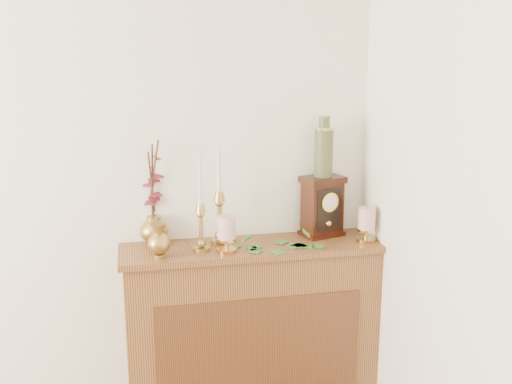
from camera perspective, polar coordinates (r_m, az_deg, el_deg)
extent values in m
cube|color=brown|center=(3.02, -0.32, -13.67)|extent=(1.20, 0.30, 0.90)
cube|color=brown|center=(2.91, 0.29, -15.80)|extent=(0.96, 0.01, 0.63)
cube|color=brown|center=(2.83, -0.34, -5.29)|extent=(1.24, 0.34, 0.03)
cylinder|color=tan|center=(2.74, -5.21, -5.45)|extent=(0.08, 0.08, 0.02)
sphere|color=tan|center=(2.74, -5.23, -4.89)|extent=(0.04, 0.04, 0.04)
cylinder|color=tan|center=(2.71, -5.26, -3.56)|extent=(0.02, 0.02, 0.13)
sphere|color=tan|center=(2.69, -5.29, -2.12)|extent=(0.03, 0.03, 0.03)
cone|color=tan|center=(2.69, -5.30, -1.54)|extent=(0.05, 0.05, 0.04)
cone|color=silver|center=(2.66, -5.37, 1.22)|extent=(0.02, 0.02, 0.24)
cylinder|color=tan|center=(2.84, -3.46, -4.73)|extent=(0.09, 0.09, 0.02)
sphere|color=tan|center=(2.83, -3.47, -4.11)|extent=(0.05, 0.05, 0.05)
cylinder|color=tan|center=(2.81, -3.49, -2.64)|extent=(0.02, 0.02, 0.15)
sphere|color=tan|center=(2.78, -3.52, -1.05)|extent=(0.04, 0.04, 0.04)
cone|color=tan|center=(2.78, -3.53, -0.40)|extent=(0.06, 0.06, 0.04)
cone|color=silver|center=(2.74, -3.57, 2.66)|extent=(0.02, 0.02, 0.27)
cylinder|color=tan|center=(2.68, -9.17, -6.03)|extent=(0.05, 0.05, 0.02)
sphere|color=tan|center=(2.66, -9.22, -4.86)|extent=(0.10, 0.10, 0.10)
cone|color=tan|center=(2.64, -9.27, -3.48)|extent=(0.07, 0.07, 0.05)
cylinder|color=tan|center=(2.88, -9.64, -4.74)|extent=(0.06, 0.06, 0.01)
ellipsoid|color=tan|center=(2.87, -9.68, -3.64)|extent=(0.14, 0.14, 0.12)
cylinder|color=tan|center=(2.85, -9.73, -2.52)|extent=(0.07, 0.07, 0.02)
cylinder|color=#472819|center=(2.82, -9.92, 0.74)|extent=(0.03, 0.09, 0.32)
cylinder|color=#472819|center=(2.81, -9.85, 1.03)|extent=(0.02, 0.07, 0.35)
cylinder|color=#472819|center=(2.81, -9.79, 1.32)|extent=(0.07, 0.11, 0.37)
cylinder|color=#C28B43|center=(2.73, -2.80, -5.56)|extent=(0.09, 0.09, 0.02)
cylinder|color=#C28B43|center=(2.72, -2.80, -5.01)|extent=(0.02, 0.02, 0.04)
cylinder|color=#C28B43|center=(2.71, -2.81, -4.53)|extent=(0.09, 0.09, 0.01)
cylinder|color=beige|center=(2.69, -2.82, -3.39)|extent=(0.08, 0.08, 0.10)
cylinder|color=#472819|center=(2.68, -2.84, -2.23)|extent=(0.00, 0.00, 0.01)
cylinder|color=#C28B43|center=(2.92, 10.42, -4.49)|extent=(0.09, 0.09, 0.02)
cylinder|color=#C28B43|center=(2.91, 10.44, -3.97)|extent=(0.02, 0.02, 0.04)
cylinder|color=#C28B43|center=(2.90, 10.46, -3.53)|extent=(0.09, 0.09, 0.01)
cylinder|color=beige|center=(2.88, 10.51, -2.46)|extent=(0.08, 0.08, 0.10)
cylinder|color=#472819|center=(2.87, 10.56, -1.39)|extent=(0.00, 0.00, 0.01)
cube|color=#35742C|center=(2.75, -2.84, -5.51)|extent=(0.07, 0.07, 0.00)
cube|color=#35742C|center=(2.78, -3.57, -5.28)|extent=(0.06, 0.07, 0.00)
cube|color=#35742C|center=(2.76, -3.28, -5.40)|extent=(0.06, 0.04, 0.00)
cube|color=#35742C|center=(2.81, 2.82, -5.03)|extent=(0.06, 0.07, 0.00)
cube|color=#35742C|center=(2.82, -0.72, -4.97)|extent=(0.06, 0.06, 0.00)
cube|color=#35742C|center=(2.79, 3.01, -5.22)|extent=(0.05, 0.06, 0.00)
cube|color=#35742C|center=(2.82, 1.78, -5.00)|extent=(0.06, 0.05, 0.00)
cube|color=#35742C|center=(2.87, 5.22, -4.71)|extent=(0.07, 0.07, 0.00)
cube|color=#35742C|center=(2.77, -2.93, -5.30)|extent=(0.07, 0.07, 0.00)
cube|color=#35742C|center=(2.79, 0.58, -5.17)|extent=(0.06, 0.07, 0.00)
cube|color=#35742C|center=(2.70, 0.54, -5.84)|extent=(0.06, 0.07, 0.00)
cube|color=#35742C|center=(2.69, -0.47, -5.87)|extent=(0.05, 0.06, 0.00)
cube|color=#35742C|center=(2.77, 3.38, -5.34)|extent=(0.06, 0.05, 0.00)
cube|color=#35742C|center=(2.72, -2.47, -4.54)|extent=(0.05, 0.06, 0.03)
cube|color=#35742C|center=(2.66, -0.83, -4.44)|extent=(0.06, 0.05, 0.03)
cube|color=#35742C|center=(2.78, 4.81, -3.92)|extent=(0.06, 0.04, 0.03)
cube|color=#33150A|center=(2.98, 6.24, -3.91)|extent=(0.23, 0.19, 0.02)
cube|color=#33150A|center=(2.94, 6.31, -1.53)|extent=(0.20, 0.16, 0.26)
cube|color=#33150A|center=(2.91, 6.38, 1.19)|extent=(0.23, 0.19, 0.03)
cube|color=black|center=(2.90, 6.98, -1.71)|extent=(0.13, 0.04, 0.21)
cylinder|color=gold|center=(2.88, 7.06, -0.97)|extent=(0.09, 0.04, 0.09)
cylinder|color=silver|center=(2.88, 7.06, -0.97)|extent=(0.07, 0.02, 0.07)
sphere|color=gold|center=(2.92, 6.91, -3.00)|extent=(0.03, 0.03, 0.03)
cylinder|color=#172E24|center=(2.89, 6.45, 3.66)|extent=(0.09, 0.09, 0.23)
cylinder|color=#172E24|center=(2.86, 6.52, 6.44)|extent=(0.05, 0.05, 0.08)
cylinder|color=tan|center=(2.87, 6.51, 5.97)|extent=(0.06, 0.06, 0.02)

